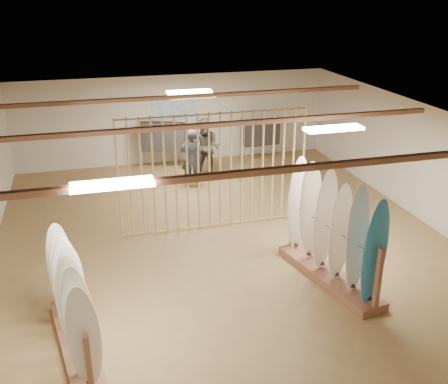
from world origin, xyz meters
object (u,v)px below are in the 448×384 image
object	(u,v)px
clothing_rack_a	(163,137)
shopper_a	(192,154)
rack_right	(331,246)
clothing_rack_b	(261,133)
rack_left	(73,315)
shopper_b	(206,144)

from	to	relation	value
clothing_rack_a	shopper_a	bearing A→B (deg)	-58.22
rack_right	clothing_rack_b	bearing A→B (deg)	69.66
clothing_rack_a	shopper_a	size ratio (longest dim) A/B	0.82
clothing_rack_b	shopper_a	size ratio (longest dim) A/B	0.73
rack_left	shopper_b	world-z (taller)	shopper_b
rack_left	clothing_rack_a	size ratio (longest dim) A/B	1.69
clothing_rack_a	shopper_b	size ratio (longest dim) A/B	0.78
clothing_rack_b	shopper_a	xyz separation A→B (m)	(-2.70, -1.81, 0.05)
rack_right	clothing_rack_b	world-z (taller)	rack_right
clothing_rack_a	shopper_a	world-z (taller)	shopper_a
clothing_rack_a	clothing_rack_b	size ratio (longest dim) A/B	1.12
shopper_a	rack_right	bearing A→B (deg)	118.43
rack_left	clothing_rack_a	xyz separation A→B (m)	(2.80, 8.39, 0.39)
clothing_rack_b	shopper_b	distance (m)	2.33
shopper_a	rack_left	bearing A→B (deg)	77.03
rack_left	clothing_rack_b	xyz separation A→B (m)	(6.00, 8.39, 0.28)
clothing_rack_a	shopper_b	xyz separation A→B (m)	(1.12, -1.04, -0.02)
rack_left	shopper_b	xyz separation A→B (m)	(3.92, 7.35, 0.38)
clothing_rack_b	shopper_a	distance (m)	3.25
rack_left	clothing_rack_b	distance (m)	10.32
clothing_rack_b	rack_right	bearing A→B (deg)	-101.88
rack_left	shopper_b	distance (m)	8.33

